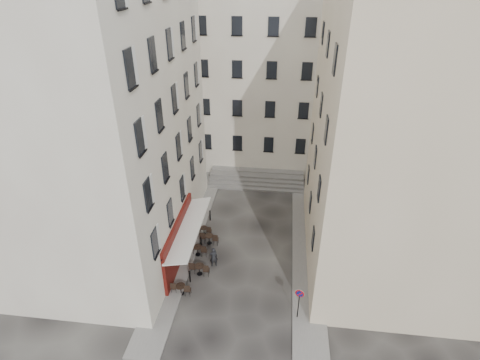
% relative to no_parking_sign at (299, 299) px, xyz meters
% --- Properties ---
extents(ground, '(90.00, 90.00, 0.00)m').
position_rel_no_parking_sign_xyz_m(ground, '(-3.78, 3.14, -1.64)').
color(ground, black).
rests_on(ground, ground).
extents(sidewalk_left, '(2.00, 22.00, 0.12)m').
position_rel_no_parking_sign_xyz_m(sidewalk_left, '(-8.28, 7.14, -1.58)').
color(sidewalk_left, slate).
rests_on(sidewalk_left, ground).
extents(sidewalk_right, '(2.00, 18.00, 0.12)m').
position_rel_no_parking_sign_xyz_m(sidewalk_right, '(0.72, 6.14, -1.58)').
color(sidewalk_right, slate).
rests_on(sidewalk_right, ground).
extents(building_left, '(12.20, 16.20, 20.60)m').
position_rel_no_parking_sign_xyz_m(building_left, '(-14.28, 6.14, 8.67)').
color(building_left, beige).
rests_on(building_left, ground).
extents(building_right, '(12.20, 14.20, 18.60)m').
position_rel_no_parking_sign_xyz_m(building_right, '(6.72, 6.64, 7.67)').
color(building_right, '#C4B492').
rests_on(building_right, ground).
extents(building_back, '(18.20, 10.20, 18.60)m').
position_rel_no_parking_sign_xyz_m(building_back, '(-4.78, 22.14, 7.67)').
color(building_back, beige).
rests_on(building_back, ground).
extents(cafe_storefront, '(1.74, 7.30, 3.50)m').
position_rel_no_parking_sign_xyz_m(cafe_storefront, '(-8.09, 4.14, 0.24)').
color(cafe_storefront, '#4A0F0A').
rests_on(cafe_storefront, ground).
extents(stone_steps, '(9.00, 3.15, 0.80)m').
position_rel_no_parking_sign_xyz_m(stone_steps, '(-3.78, 15.71, -1.24)').
color(stone_steps, '#605D5B').
rests_on(stone_steps, ground).
extents(bollard_near, '(0.12, 0.12, 0.98)m').
position_rel_no_parking_sign_xyz_m(bollard_near, '(-7.03, 2.14, -1.11)').
color(bollard_near, black).
rests_on(bollard_near, ground).
extents(bollard_mid, '(0.12, 0.12, 0.98)m').
position_rel_no_parking_sign_xyz_m(bollard_mid, '(-7.03, 5.64, -1.11)').
color(bollard_mid, black).
rests_on(bollard_mid, ground).
extents(bollard_far, '(0.12, 0.12, 0.98)m').
position_rel_no_parking_sign_xyz_m(bollard_far, '(-7.03, 9.14, -1.11)').
color(bollard_far, black).
rests_on(bollard_far, ground).
extents(no_parking_sign, '(0.51, 0.19, 2.31)m').
position_rel_no_parking_sign_xyz_m(no_parking_sign, '(0.00, 0.00, 0.00)').
color(no_parking_sign, black).
rests_on(no_parking_sign, ground).
extents(bistro_table_a, '(1.31, 0.61, 0.92)m').
position_rel_no_parking_sign_xyz_m(bistro_table_a, '(-7.34, 1.04, -1.17)').
color(bistro_table_a, black).
rests_on(bistro_table_a, ground).
extents(bistro_table_b, '(1.38, 0.65, 0.97)m').
position_rel_no_parking_sign_xyz_m(bistro_table_b, '(-6.54, 2.92, -1.14)').
color(bistro_table_b, black).
rests_on(bistro_table_b, ground).
extents(bistro_table_c, '(1.36, 0.64, 0.96)m').
position_rel_no_parking_sign_xyz_m(bistro_table_c, '(-7.09, 4.84, -1.15)').
color(bistro_table_c, black).
rests_on(bistro_table_c, ground).
extents(bistro_table_d, '(1.39, 0.65, 0.98)m').
position_rel_no_parking_sign_xyz_m(bistro_table_d, '(-6.52, 6.19, -1.14)').
color(bistro_table_d, black).
rests_on(bistro_table_d, ground).
extents(bistro_table_e, '(1.22, 0.57, 0.86)m').
position_rel_no_parking_sign_xyz_m(bistro_table_e, '(-7.14, 7.20, -1.20)').
color(bistro_table_e, black).
rests_on(bistro_table_e, ground).
extents(pedestrian, '(0.67, 0.57, 1.56)m').
position_rel_no_parking_sign_xyz_m(pedestrian, '(-5.75, 3.86, -0.86)').
color(pedestrian, black).
rests_on(pedestrian, ground).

